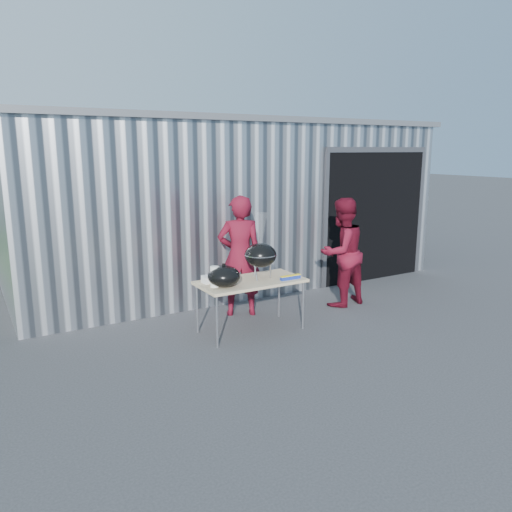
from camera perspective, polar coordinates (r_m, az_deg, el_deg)
ground at (r=7.08m, az=2.99°, el=-9.08°), size 80.00×80.00×0.00m
building at (r=11.12m, az=-6.18°, el=6.78°), size 8.20×6.20×3.10m
folding_table at (r=7.04m, az=-0.61°, el=-3.10°), size 1.50×0.75×0.75m
kettle_grill at (r=7.02m, az=0.52°, el=0.68°), size 0.46×0.46×0.94m
grill_lid at (r=6.69m, az=-3.69°, el=-2.31°), size 0.44×0.44×0.32m
paper_towels at (r=6.69m, az=-4.75°, el=-2.37°), size 0.12×0.12×0.28m
white_tub at (r=6.93m, az=-5.30°, el=-2.64°), size 0.20×0.15×0.10m
foil_box at (r=7.08m, az=3.95°, el=-2.45°), size 0.32×0.05×0.06m
person_cook at (r=7.72m, az=-1.87°, el=0.00°), size 0.81×0.68×1.88m
person_bystander at (r=8.32m, az=9.75°, el=0.42°), size 0.95×0.78×1.79m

